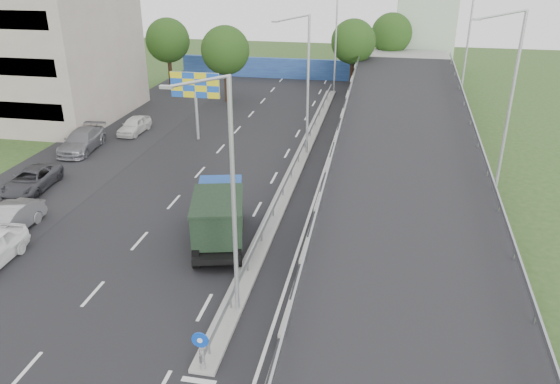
% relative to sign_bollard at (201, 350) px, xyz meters
% --- Properties ---
extents(road_surface, '(26.00, 90.00, 0.04)m').
position_rel_sign_bollard_xyz_m(road_surface, '(-3.00, 17.83, -1.03)').
color(road_surface, black).
rests_on(road_surface, ground).
extents(parking_strip, '(8.00, 90.00, 0.05)m').
position_rel_sign_bollard_xyz_m(parking_strip, '(-16.00, 17.83, -1.03)').
color(parking_strip, black).
rests_on(parking_strip, ground).
extents(median, '(1.00, 44.00, 0.20)m').
position_rel_sign_bollard_xyz_m(median, '(0.00, 21.83, -0.93)').
color(median, gray).
rests_on(median, ground).
extents(overpass_ramp, '(10.00, 50.00, 3.50)m').
position_rel_sign_bollard_xyz_m(overpass_ramp, '(7.50, 21.83, 0.72)').
color(overpass_ramp, gray).
rests_on(overpass_ramp, ground).
extents(median_guardrail, '(0.09, 44.00, 0.71)m').
position_rel_sign_bollard_xyz_m(median_guardrail, '(0.00, 21.83, -0.28)').
color(median_guardrail, gray).
rests_on(median_guardrail, median).
extents(sign_bollard, '(0.64, 0.23, 1.67)m').
position_rel_sign_bollard_xyz_m(sign_bollard, '(0.00, 0.00, 0.00)').
color(sign_bollard, black).
rests_on(sign_bollard, median).
extents(lamp_post_near, '(2.74, 0.18, 10.08)m').
position_rel_sign_bollard_xyz_m(lamp_post_near, '(0.11, 3.83, 4.77)').
color(lamp_post_near, '#B2B5B7').
rests_on(lamp_post_near, median).
extents(lamp_post_mid, '(2.74, 0.18, 10.08)m').
position_rel_sign_bollard_xyz_m(lamp_post_mid, '(0.11, 23.83, 4.77)').
color(lamp_post_mid, '#B2B5B7').
rests_on(lamp_post_mid, median).
extents(lamp_post_far, '(2.74, 0.18, 10.08)m').
position_rel_sign_bollard_xyz_m(lamp_post_far, '(0.11, 43.83, 4.77)').
color(lamp_post_far, '#B2B5B7').
rests_on(lamp_post_far, median).
extents(blue_wall, '(30.00, 0.50, 2.40)m').
position_rel_sign_bollard_xyz_m(blue_wall, '(-4.00, 49.83, 0.17)').
color(blue_wall, navy).
rests_on(blue_wall, ground).
extents(church, '(7.00, 7.00, 13.80)m').
position_rel_sign_bollard_xyz_m(church, '(10.00, 57.83, 4.28)').
color(church, '#B2CCAD').
rests_on(church, ground).
extents(billboard, '(4.00, 0.24, 5.50)m').
position_rel_sign_bollard_xyz_m(billboard, '(-9.00, 25.83, 3.15)').
color(billboard, '#B2B5B7').
rests_on(billboard, ground).
extents(tree_left_mid, '(4.80, 4.80, 7.60)m').
position_rel_sign_bollard_xyz_m(tree_left_mid, '(-10.00, 37.83, 4.14)').
color(tree_left_mid, black).
rests_on(tree_left_mid, ground).
extents(tree_median_far, '(4.80, 4.80, 7.60)m').
position_rel_sign_bollard_xyz_m(tree_median_far, '(2.00, 45.83, 4.14)').
color(tree_median_far, black).
rests_on(tree_median_far, ground).
extents(tree_left_far, '(4.80, 4.80, 7.60)m').
position_rel_sign_bollard_xyz_m(tree_left_far, '(-18.00, 42.83, 4.14)').
color(tree_left_far, black).
rests_on(tree_left_far, ground).
extents(tree_ramp_far, '(4.80, 4.80, 7.60)m').
position_rel_sign_bollard_xyz_m(tree_ramp_far, '(6.00, 52.83, 4.14)').
color(tree_ramp_far, black).
rests_on(tree_ramp_far, ground).
extents(dump_truck, '(3.86, 6.90, 2.88)m').
position_rel_sign_bollard_xyz_m(dump_truck, '(-2.25, 9.67, 0.56)').
color(dump_truck, black).
rests_on(dump_truck, ground).
extents(parked_car_b, '(1.69, 4.72, 1.55)m').
position_rel_sign_bollard_xyz_m(parked_car_b, '(-13.83, 8.28, -0.26)').
color(parked_car_b, gray).
rests_on(parked_car_b, ground).
extents(parked_car_c, '(2.71, 5.12, 1.37)m').
position_rel_sign_bollard_xyz_m(parked_car_c, '(-16.20, 13.92, -0.35)').
color(parked_car_c, '#3C3C42').
rests_on(parked_car_c, ground).
extents(parked_car_d, '(2.76, 5.68, 1.59)m').
position_rel_sign_bollard_xyz_m(parked_car_d, '(-16.91, 21.52, -0.24)').
color(parked_car_d, gray).
rests_on(parked_car_d, ground).
extents(parked_car_e, '(1.74, 4.10, 1.38)m').
position_rel_sign_bollard_xyz_m(parked_car_e, '(-14.84, 26.37, -0.34)').
color(parked_car_e, silver).
rests_on(parked_car_e, ground).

